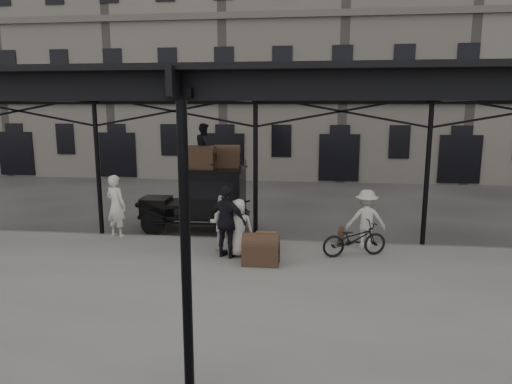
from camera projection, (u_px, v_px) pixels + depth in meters
ground at (247, 265)px, 12.22m from camera, size 120.00×120.00×0.00m
platform at (234, 292)px, 10.25m from camera, size 28.00×8.00×0.15m
canopy at (234, 87)px, 9.69m from camera, size 22.50×9.00×4.74m
building_frontage at (286, 61)px, 28.49m from camera, size 64.00×8.00×14.00m
taxi at (207, 197)px, 15.34m from camera, size 3.65×1.55×2.18m
porter_left at (116, 206)px, 14.20m from camera, size 0.84×0.70×1.97m
porter_midleft at (222, 223)px, 12.92m from camera, size 0.79×0.63×1.59m
porter_centre at (239, 228)px, 12.38m from camera, size 0.79×0.53×1.59m
porter_official at (227, 222)px, 12.25m from camera, size 1.24×0.83×1.96m
porter_right at (366, 219)px, 13.01m from camera, size 1.14×0.69×1.73m
bicycle at (354, 239)px, 12.44m from camera, size 1.92×1.17×0.95m
porter_roof at (205, 146)px, 14.93m from camera, size 0.70×0.82×1.47m
steamer_trunk_roof_near at (202, 159)px, 14.87m from camera, size 0.91×0.59×0.64m
steamer_trunk_roof_far at (227, 158)px, 15.22m from camera, size 0.90×0.59×0.63m
steamer_trunk_platform at (261, 251)px, 11.80m from camera, size 0.95×0.59×0.69m
wicker_hamper at (266, 242)px, 12.97m from camera, size 0.62×0.47×0.50m
suitcase_upright at (341, 236)px, 13.60m from camera, size 0.23×0.61×0.45m
suitcase_flat at (261, 249)px, 12.46m from camera, size 0.61×0.40×0.40m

